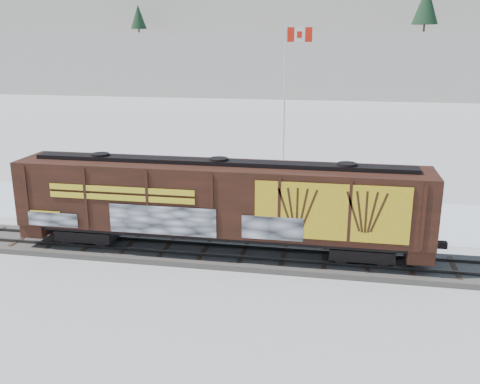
% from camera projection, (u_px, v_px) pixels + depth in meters
% --- Properties ---
extents(ground, '(500.00, 500.00, 0.00)m').
position_uv_depth(ground, '(204.00, 255.00, 27.04)').
color(ground, white).
rests_on(ground, ground).
extents(rail_track, '(50.00, 3.40, 0.43)m').
position_uv_depth(rail_track, '(204.00, 253.00, 27.00)').
color(rail_track, '#59544C').
rests_on(rail_track, ground).
extents(parking_strip, '(40.00, 8.00, 0.03)m').
position_uv_depth(parking_strip, '(233.00, 211.00, 34.13)').
color(parking_strip, white).
rests_on(parking_strip, ground).
extents(hillside, '(360.00, 110.00, 93.00)m').
position_uv_depth(hillside, '(321.00, 27.00, 155.41)').
color(hillside, white).
rests_on(hillside, ground).
extents(hopper_railcar, '(20.14, 3.06, 4.53)m').
position_uv_depth(hopper_railcar, '(219.00, 200.00, 26.09)').
color(hopper_railcar, black).
rests_on(hopper_railcar, rail_track).
extents(flagpole, '(2.30, 0.90, 11.59)m').
position_uv_depth(flagpole, '(285.00, 128.00, 39.47)').
color(flagpole, silver).
rests_on(flagpole, ground).
extents(car_silver, '(5.33, 2.95, 1.72)m').
position_uv_depth(car_silver, '(137.00, 189.00, 35.92)').
color(car_silver, '#AFB1B7').
rests_on(car_silver, parking_strip).
extents(car_white, '(5.14, 3.00, 1.60)m').
position_uv_depth(car_white, '(250.00, 198.00, 33.91)').
color(car_white, white).
rests_on(car_white, parking_strip).
extents(car_dark, '(4.58, 2.23, 1.28)m').
position_uv_depth(car_dark, '(322.00, 205.00, 33.13)').
color(car_dark, black).
rests_on(car_dark, parking_strip).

